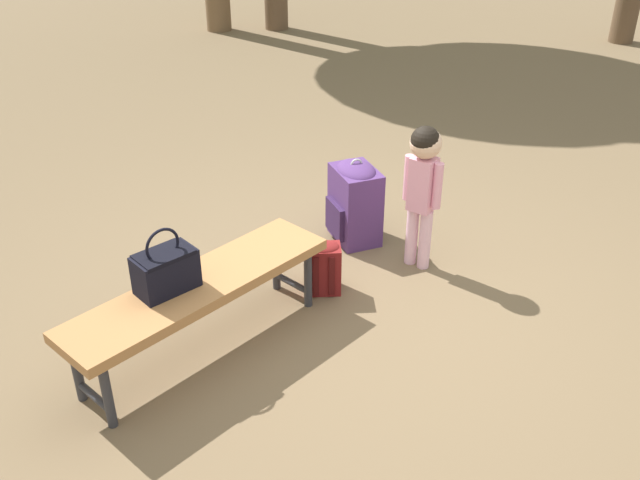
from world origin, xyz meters
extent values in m
plane|color=brown|center=(0.00, 0.00, 0.00)|extent=(40.00, 40.00, 0.00)
cube|color=#9E6B3D|center=(-0.90, 0.16, 0.42)|extent=(1.65, 0.79, 0.06)
cylinder|color=#2D2D33|center=(-0.26, 0.47, 0.20)|extent=(0.05, 0.05, 0.39)
cylinder|color=#2D2D33|center=(-0.19, 0.20, 0.20)|extent=(0.05, 0.05, 0.39)
cylinder|color=#2D2D33|center=(-1.61, 0.11, 0.20)|extent=(0.05, 0.05, 0.39)
cylinder|color=#2D2D33|center=(-1.54, -0.16, 0.20)|extent=(0.05, 0.05, 0.39)
cylinder|color=#2D2D33|center=(-0.22, 0.33, 0.10)|extent=(0.11, 0.28, 0.04)
cylinder|color=#2D2D33|center=(-1.58, -0.02, 0.10)|extent=(0.11, 0.28, 0.04)
cube|color=black|center=(-1.07, 0.18, 0.56)|extent=(0.35, 0.23, 0.22)
cube|color=black|center=(-1.07, 0.18, 0.67)|extent=(0.32, 0.23, 0.02)
torus|color=black|center=(-1.07, 0.18, 0.72)|extent=(0.20, 0.05, 0.20)
cylinder|color=#E5B2C6|center=(0.66, 0.26, 0.21)|extent=(0.08, 0.08, 0.42)
cylinder|color=#E5B2C6|center=(0.70, 0.17, 0.21)|extent=(0.08, 0.08, 0.42)
ellipsoid|color=white|center=(0.68, 0.27, 0.02)|extent=(0.10, 0.08, 0.04)
ellipsoid|color=white|center=(0.72, 0.17, 0.02)|extent=(0.10, 0.08, 0.04)
cube|color=pink|center=(0.68, 0.21, 0.60)|extent=(0.18, 0.19, 0.36)
cylinder|color=pink|center=(0.64, 0.31, 0.62)|extent=(0.06, 0.06, 0.31)
cylinder|color=pink|center=(0.72, 0.12, 0.62)|extent=(0.06, 0.06, 0.31)
sphere|color=beige|center=(0.68, 0.21, 0.88)|extent=(0.20, 0.20, 0.20)
sphere|color=black|center=(0.67, 0.21, 0.90)|extent=(0.18, 0.18, 0.18)
cube|color=#4C2D66|center=(0.52, 0.73, 0.27)|extent=(0.33, 0.41, 0.54)
ellipsoid|color=#4C2D66|center=(0.52, 0.73, 0.53)|extent=(0.32, 0.39, 0.12)
cube|color=#311D42|center=(0.37, 0.75, 0.19)|extent=(0.08, 0.26, 0.24)
cube|color=#311D42|center=(0.65, 0.62, 0.27)|extent=(0.04, 0.06, 0.46)
cube|color=#311D42|center=(0.69, 0.78, 0.27)|extent=(0.04, 0.06, 0.46)
torus|color=#B2B2B7|center=(0.52, 0.73, 0.58)|extent=(0.09, 0.03, 0.09)
cube|color=maroon|center=(-0.02, 0.29, 0.16)|extent=(0.27, 0.25, 0.32)
ellipsoid|color=maroon|center=(-0.02, 0.29, 0.31)|extent=(0.26, 0.23, 0.07)
cube|color=#4A1010|center=(0.02, 0.37, 0.11)|extent=(0.14, 0.09, 0.14)
cube|color=#4A1010|center=(-0.11, 0.24, 0.16)|extent=(0.04, 0.03, 0.27)
cube|color=#4A1010|center=(-0.02, 0.19, 0.16)|extent=(0.04, 0.03, 0.27)
torus|color=#B2B2B7|center=(-0.02, 0.29, 0.34)|extent=(0.03, 0.05, 0.05)
camera|label=1|loc=(-2.06, -2.90, 2.58)|focal=40.15mm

